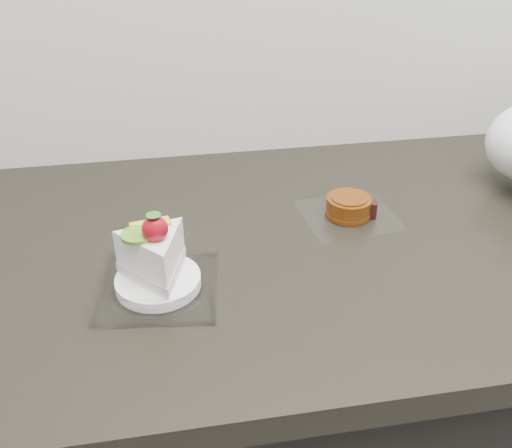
# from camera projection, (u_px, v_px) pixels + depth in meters

# --- Properties ---
(counter) EXTENTS (2.04, 0.64, 0.90)m
(counter) POSITION_uv_depth(u_px,v_px,m) (369.00, 420.00, 1.11)
(counter) COLOR black
(counter) RESTS_ON ground
(cake_tray) EXTENTS (0.17, 0.17, 0.12)m
(cake_tray) POSITION_uv_depth(u_px,v_px,m) (157.00, 269.00, 0.73)
(cake_tray) COLOR white
(cake_tray) RESTS_ON counter
(mooncake_wrap) EXTENTS (0.15, 0.15, 0.03)m
(mooncake_wrap) POSITION_uv_depth(u_px,v_px,m) (349.00, 208.00, 0.89)
(mooncake_wrap) COLOR white
(mooncake_wrap) RESTS_ON counter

